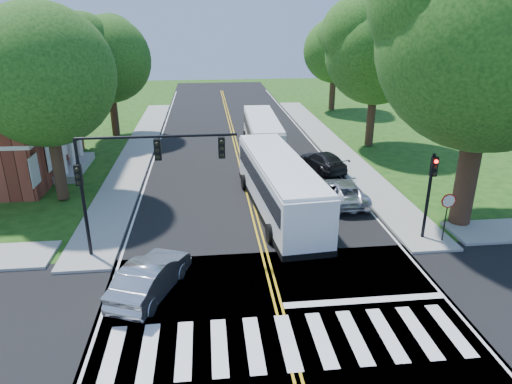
{
  "coord_description": "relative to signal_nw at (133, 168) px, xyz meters",
  "views": [
    {
      "loc": [
        -2.55,
        -13.29,
        10.69
      ],
      "look_at": [
        -0.18,
        7.93,
        2.4
      ],
      "focal_mm": 32.0,
      "sensor_mm": 36.0,
      "label": 1
    }
  ],
  "objects": [
    {
      "name": "ground",
      "position": [
        5.86,
        -6.43,
        -4.38
      ],
      "size": [
        140.0,
        140.0,
        0.0
      ],
      "primitive_type": "plane",
      "color": "#174210",
      "rests_on": "ground"
    },
    {
      "name": "road",
      "position": [
        5.86,
        11.57,
        -4.37
      ],
      "size": [
        14.0,
        96.0,
        0.01
      ],
      "primitive_type": "cube",
      "color": "black",
      "rests_on": "ground"
    },
    {
      "name": "cross_road",
      "position": [
        5.86,
        -6.43,
        -4.37
      ],
      "size": [
        60.0,
        12.0,
        0.01
      ],
      "primitive_type": "cube",
      "color": "black",
      "rests_on": "ground"
    },
    {
      "name": "center_line",
      "position": [
        5.86,
        15.57,
        -4.36
      ],
      "size": [
        0.36,
        70.0,
        0.01
      ],
      "primitive_type": "cube",
      "color": "gold",
      "rests_on": "road"
    },
    {
      "name": "edge_line_w",
      "position": [
        -0.94,
        15.57,
        -4.36
      ],
      "size": [
        0.12,
        70.0,
        0.01
      ],
      "primitive_type": "cube",
      "color": "silver",
      "rests_on": "road"
    },
    {
      "name": "edge_line_e",
      "position": [
        12.66,
        15.57,
        -4.36
      ],
      "size": [
        0.12,
        70.0,
        0.01
      ],
      "primitive_type": "cube",
      "color": "silver",
      "rests_on": "road"
    },
    {
      "name": "crosswalk",
      "position": [
        5.86,
        -6.93,
        -4.36
      ],
      "size": [
        12.6,
        3.0,
        0.01
      ],
      "primitive_type": "cube",
      "color": "silver",
      "rests_on": "road"
    },
    {
      "name": "stop_bar",
      "position": [
        9.36,
        -4.83,
        -4.36
      ],
      "size": [
        6.6,
        0.4,
        0.01
      ],
      "primitive_type": "cube",
      "color": "silver",
      "rests_on": "road"
    },
    {
      "name": "sidewalk_nw",
      "position": [
        -2.44,
        18.57,
        -4.3
      ],
      "size": [
        2.6,
        40.0,
        0.15
      ],
      "primitive_type": "cube",
      "color": "gray",
      "rests_on": "ground"
    },
    {
      "name": "sidewalk_ne",
      "position": [
        14.16,
        18.57,
        -4.3
      ],
      "size": [
        2.6,
        40.0,
        0.15
      ],
      "primitive_type": "cube",
      "color": "gray",
      "rests_on": "ground"
    },
    {
      "name": "tree_ne_big",
      "position": [
        16.86,
        1.57,
        5.24
      ],
      "size": [
        10.8,
        10.8,
        14.91
      ],
      "color": "#322114",
      "rests_on": "ground"
    },
    {
      "name": "tree_west_near",
      "position": [
        -5.64,
        7.57,
        3.15
      ],
      "size": [
        8.0,
        8.0,
        11.4
      ],
      "color": "#322114",
      "rests_on": "ground"
    },
    {
      "name": "tree_west_far",
      "position": [
        -5.14,
        23.57,
        2.62
      ],
      "size": [
        7.6,
        7.6,
        10.67
      ],
      "color": "#322114",
      "rests_on": "ground"
    },
    {
      "name": "tree_east_mid",
      "position": [
        17.36,
        17.57,
        3.48
      ],
      "size": [
        8.4,
        8.4,
        11.93
      ],
      "color": "#322114",
      "rests_on": "ground"
    },
    {
      "name": "tree_east_far",
      "position": [
        18.36,
        33.57,
        2.48
      ],
      "size": [
        7.2,
        7.2,
        10.34
      ],
      "color": "#322114",
      "rests_on": "ground"
    },
    {
      "name": "signal_nw",
      "position": [
        0.0,
        0.0,
        0.0
      ],
      "size": [
        7.15,
        0.46,
        5.66
      ],
      "color": "black",
      "rests_on": "ground"
    },
    {
      "name": "signal_ne",
      "position": [
        14.06,
        0.01,
        -1.41
      ],
      "size": [
        0.3,
        0.46,
        4.4
      ],
      "color": "black",
      "rests_on": "ground"
    },
    {
      "name": "stop_sign",
      "position": [
        14.86,
        -0.45,
        -2.35
      ],
      "size": [
        0.76,
        0.08,
        2.53
      ],
      "color": "black",
      "rests_on": "ground"
    },
    {
      "name": "bus_lead",
      "position": [
        7.31,
        4.39,
        -2.7
      ],
      "size": [
        3.69,
        12.4,
        3.16
      ],
      "rotation": [
        0.0,
        0.0,
        3.22
      ],
      "color": "white",
      "rests_on": "road"
    },
    {
      "name": "bus_follow",
      "position": [
        7.92,
        17.02,
        -2.84
      ],
      "size": [
        2.94,
        11.24,
        2.89
      ],
      "rotation": [
        0.0,
        0.0,
        3.12
      ],
      "color": "white",
      "rests_on": "road"
    },
    {
      "name": "hatchback",
      "position": [
        0.82,
        -3.33,
        -3.6
      ],
      "size": [
        3.22,
        4.9,
        1.53
      ],
      "primitive_type": "imported",
      "rotation": [
        0.0,
        0.0,
        2.76
      ],
      "color": "#AEAFB5",
      "rests_on": "road"
    },
    {
      "name": "suv",
      "position": [
        11.41,
        5.37,
        -3.68
      ],
      "size": [
        2.34,
        4.95,
        1.37
      ],
      "primitive_type": "imported",
      "rotation": [
        0.0,
        0.0,
        3.13
      ],
      "color": "silver",
      "rests_on": "road"
    },
    {
      "name": "dark_sedan",
      "position": [
        11.72,
        11.55,
        -3.68
      ],
      "size": [
        3.12,
        5.11,
        1.38
      ],
      "primitive_type": "imported",
      "rotation": [
        0.0,
        0.0,
        3.41
      ],
      "color": "black",
      "rests_on": "road"
    }
  ]
}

